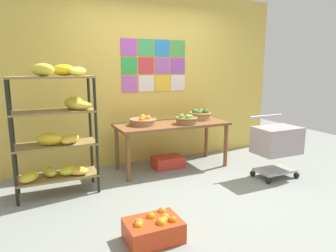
% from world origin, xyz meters
% --- Properties ---
extents(ground, '(9.07, 9.07, 0.00)m').
position_xyz_m(ground, '(0.00, 0.00, 0.00)').
color(ground, gray).
extents(back_wall_with_art, '(4.64, 0.07, 2.70)m').
position_xyz_m(back_wall_with_art, '(0.00, 1.57, 1.35)').
color(back_wall_with_art, '#DBB94E').
rests_on(back_wall_with_art, ground).
extents(banana_shelf_unit, '(0.94, 0.50, 1.58)m').
position_xyz_m(banana_shelf_unit, '(-1.49, 0.73, 0.86)').
color(banana_shelf_unit, black).
rests_on(banana_shelf_unit, ground).
extents(display_table, '(1.70, 0.69, 0.70)m').
position_xyz_m(display_table, '(0.15, 1.03, 0.62)').
color(display_table, brown).
rests_on(display_table, ground).
extents(fruit_basket_left, '(0.34, 0.34, 0.16)m').
position_xyz_m(fruit_basket_left, '(0.31, 0.88, 0.76)').
color(fruit_basket_left, olive).
rests_on(fruit_basket_left, display_table).
extents(fruit_basket_back_left, '(0.39, 0.39, 0.15)m').
position_xyz_m(fruit_basket_back_left, '(-0.30, 1.08, 0.76)').
color(fruit_basket_back_left, '#A46C4D').
rests_on(fruit_basket_back_left, display_table).
extents(fruit_basket_back_right, '(0.36, 0.36, 0.17)m').
position_xyz_m(fruit_basket_back_right, '(0.69, 1.13, 0.78)').
color(fruit_basket_back_right, '#AE7A4D').
rests_on(fruit_basket_back_right, display_table).
extents(produce_crate_under_table, '(0.46, 0.31, 0.17)m').
position_xyz_m(produce_crate_under_table, '(0.09, 1.07, 0.08)').
color(produce_crate_under_table, red).
rests_on(produce_crate_under_table, ground).
extents(orange_crate_foreground, '(0.49, 0.36, 0.24)m').
position_xyz_m(orange_crate_foreground, '(-0.87, -0.72, 0.11)').
color(orange_crate_foreground, red).
rests_on(orange_crate_foreground, ground).
extents(shopping_cart, '(0.61, 0.46, 0.86)m').
position_xyz_m(shopping_cart, '(1.29, 0.04, 0.51)').
color(shopping_cart, black).
rests_on(shopping_cart, ground).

